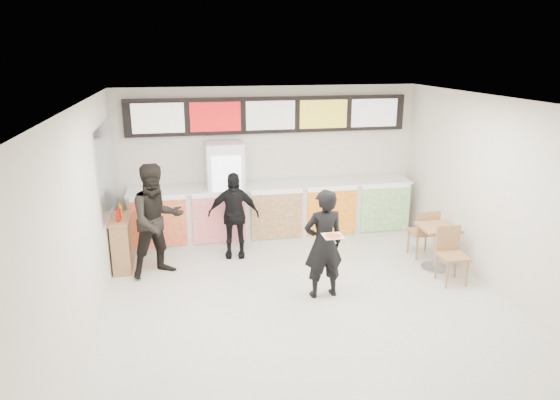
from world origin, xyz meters
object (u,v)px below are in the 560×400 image
object	(u,v)px
customer_left	(157,220)
condiment_ledge	(122,242)
drinks_fridge	(226,194)
cafe_table	(437,239)
service_counter	(273,212)
customer_mid	(233,215)
customer_main	(324,244)

from	to	relation	value
customer_left	condiment_ledge	world-z (taller)	customer_left
drinks_fridge	cafe_table	bearing A→B (deg)	-29.74
cafe_table	condiment_ledge	distance (m)	5.43
service_counter	drinks_fridge	xyz separation A→B (m)	(-0.93, 0.02, 0.43)
service_counter	condiment_ledge	bearing A→B (deg)	-163.28
customer_left	drinks_fridge	bearing A→B (deg)	20.66
service_counter	customer_mid	size ratio (longest dim) A/B	3.50
service_counter	cafe_table	xyz separation A→B (m)	(2.50, -1.95, -0.03)
service_counter	drinks_fridge	bearing A→B (deg)	179.01
service_counter	drinks_fridge	size ratio (longest dim) A/B	2.78
customer_main	cafe_table	world-z (taller)	customer_main
drinks_fridge	customer_mid	world-z (taller)	drinks_fridge
customer_main	condiment_ledge	size ratio (longest dim) A/B	1.56
drinks_fridge	customer_mid	size ratio (longest dim) A/B	1.26
customer_left	condiment_ledge	xyz separation A→B (m)	(-0.63, 0.38, -0.49)
customer_main	customer_mid	distance (m)	2.17
service_counter	customer_main	world-z (taller)	customer_main
drinks_fridge	condiment_ledge	bearing A→B (deg)	-155.39
drinks_fridge	customer_left	size ratio (longest dim) A/B	1.04
service_counter	customer_main	xyz separation A→B (m)	(0.30, -2.53, 0.28)
customer_mid	condiment_ledge	size ratio (longest dim) A/B	1.45
drinks_fridge	customer_mid	bearing A→B (deg)	-84.73
customer_main	condiment_ledge	xyz separation A→B (m)	(-3.12, 1.68, -0.39)
service_counter	condiment_ledge	distance (m)	2.95
drinks_fridge	customer_mid	distance (m)	0.75
service_counter	condiment_ledge	xyz separation A→B (m)	(-2.82, -0.85, -0.10)
drinks_fridge	cafe_table	xyz separation A→B (m)	(3.43, -1.96, -0.46)
drinks_fridge	cafe_table	world-z (taller)	drinks_fridge
drinks_fridge	customer_left	distance (m)	1.77
service_counter	drinks_fridge	world-z (taller)	drinks_fridge
drinks_fridge	customer_left	world-z (taller)	drinks_fridge
customer_left	customer_mid	size ratio (longest dim) A/B	1.21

